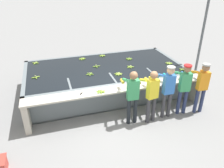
{
  "coord_description": "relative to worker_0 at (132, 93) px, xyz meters",
  "views": [
    {
      "loc": [
        -1.92,
        -5.1,
        3.95
      ],
      "look_at": [
        0.0,
        1.05,
        0.64
      ],
      "focal_mm": 35.0,
      "sensor_mm": 36.0,
      "label": 1
    }
  ],
  "objects": [
    {
      "name": "ground_plane",
      "position": [
        -0.18,
        0.26,
        -0.98
      ],
      "size": [
        80.0,
        80.0,
        0.0
      ],
      "primitive_type": "plane",
      "color": "gray",
      "rests_on": "ground"
    },
    {
      "name": "banana_bunch_floating_2",
      "position": [
        -2.56,
        1.97,
        -0.05
      ],
      "size": [
        0.28,
        0.28,
        0.08
      ],
      "color": "#8CB738",
      "rests_on": "wash_tank"
    },
    {
      "name": "work_ledge",
      "position": [
        -0.18,
        0.49,
        -0.31
      ],
      "size": [
        5.58,
        0.45,
        0.92
      ],
      "color": "#B7B2A3",
      "rests_on": "ground"
    },
    {
      "name": "worker_4",
      "position": [
        2.2,
        -0.09,
        0.0
      ],
      "size": [
        0.44,
        0.73,
        1.63
      ],
      "color": "navy",
      "rests_on": "ground"
    },
    {
      "name": "support_post_right",
      "position": [
        3.37,
        1.69,
        0.62
      ],
      "size": [
        0.09,
        0.09,
        3.2
      ],
      "color": "slate",
      "rests_on": "ground"
    },
    {
      "name": "banana_bunch_floating_9",
      "position": [
        2.34,
        1.11,
        -0.05
      ],
      "size": [
        0.28,
        0.27,
        0.08
      ],
      "color": "#7FAD33",
      "rests_on": "wash_tank"
    },
    {
      "name": "worker_3",
      "position": [
        1.65,
        0.01,
        0.0
      ],
      "size": [
        0.47,
        0.74,
        1.63
      ],
      "color": "navy",
      "rests_on": "ground"
    },
    {
      "name": "banana_bunch_floating_10",
      "position": [
        0.02,
        3.31,
        -0.05
      ],
      "size": [
        0.27,
        0.28,
        0.08
      ],
      "color": "#93BC3D",
      "rests_on": "wash_tank"
    },
    {
      "name": "worker_0",
      "position": [
        0.0,
        0.0,
        0.0
      ],
      "size": [
        0.43,
        0.72,
        1.64
      ],
      "color": "#1E2328",
      "rests_on": "ground"
    },
    {
      "name": "banana_bunch_floating_4",
      "position": [
        2.18,
        1.77,
        -0.05
      ],
      "size": [
        0.28,
        0.28,
        0.08
      ],
      "color": "#9EC642",
      "rests_on": "wash_tank"
    },
    {
      "name": "banana_bunch_floating_1",
      "position": [
        -0.84,
        1.69,
        -0.05
      ],
      "size": [
        0.27,
        0.27,
        0.08
      ],
      "color": "#75A333",
      "rests_on": "wash_tank"
    },
    {
      "name": "banana_bunch_floating_3",
      "position": [
        0.68,
        1.87,
        -0.05
      ],
      "size": [
        0.28,
        0.27,
        0.08
      ],
      "color": "#9EC642",
      "rests_on": "wash_tank"
    },
    {
      "name": "banana_bunch_floating_7",
      "position": [
        -2.57,
        3.27,
        -0.05
      ],
      "size": [
        0.26,
        0.26,
        0.08
      ],
      "color": "#9EC642",
      "rests_on": "wash_tank"
    },
    {
      "name": "wash_tank",
      "position": [
        -0.18,
        2.17,
        -0.53
      ],
      "size": [
        5.58,
        2.93,
        0.92
      ],
      "color": "slate",
      "rests_on": "ground"
    },
    {
      "name": "worker_2",
      "position": [
        1.1,
        -0.01,
        0.02
      ],
      "size": [
        0.41,
        0.72,
        1.65
      ],
      "color": "#38383D",
      "rests_on": "ground"
    },
    {
      "name": "knife_0",
      "position": [
        -1.3,
        0.54,
        -0.05
      ],
      "size": [
        0.24,
        0.29,
        0.02
      ],
      "color": "silver",
      "rests_on": "work_ledge"
    },
    {
      "name": "banana_bunch_floating_0",
      "position": [
        -0.47,
        2.28,
        -0.05
      ],
      "size": [
        0.28,
        0.28,
        0.08
      ],
      "color": "#75A333",
      "rests_on": "wash_tank"
    },
    {
      "name": "banana_bunch_ledge_0",
      "position": [
        -0.8,
        0.41,
        -0.04
      ],
      "size": [
        0.28,
        0.28,
        0.08
      ],
      "color": "#8CB738",
      "rests_on": "work_ledge"
    },
    {
      "name": "banana_bunch_floating_6",
      "position": [
        0.07,
        1.42,
        -0.05
      ],
      "size": [
        0.27,
        0.28,
        0.08
      ],
      "color": "#9EC642",
      "rests_on": "wash_tank"
    },
    {
      "name": "banana_bunch_floating_5",
      "position": [
        0.93,
        2.64,
        -0.05
      ],
      "size": [
        0.28,
        0.28,
        0.08
      ],
      "color": "#75A333",
      "rests_on": "wash_tank"
    },
    {
      "name": "worker_1",
      "position": [
        0.54,
        -0.09,
        -0.02
      ],
      "size": [
        0.48,
        0.74,
        1.62
      ],
      "color": "#38383D",
      "rests_on": "ground"
    },
    {
      "name": "banana_bunch_floating_8",
      "position": [
        -0.82,
        3.19,
        -0.05
      ],
      "size": [
        0.28,
        0.28,
        0.08
      ],
      "color": "#8CB738",
      "rests_on": "wash_tank"
    }
  ]
}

